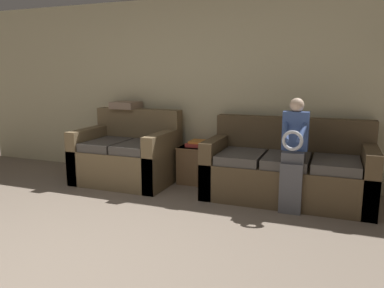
% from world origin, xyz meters
% --- Properties ---
extents(wall_back, '(7.55, 0.06, 2.55)m').
position_xyz_m(wall_back, '(0.00, 3.24, 1.27)').
color(wall_back, beige).
rests_on(wall_back, ground_plane).
extents(couch_main, '(1.95, 0.93, 0.96)m').
position_xyz_m(couch_main, '(1.47, 2.70, 0.34)').
color(couch_main, brown).
rests_on(couch_main, ground_plane).
extents(couch_side, '(1.31, 0.96, 1.00)m').
position_xyz_m(couch_side, '(-0.72, 2.65, 0.35)').
color(couch_side, brown).
rests_on(couch_side, ground_plane).
extents(child_left_seated, '(0.28, 0.37, 1.24)m').
position_xyz_m(child_left_seated, '(1.57, 2.31, 0.68)').
color(child_left_seated, '#56565B').
rests_on(child_left_seated, ground_plane).
extents(side_shelf, '(0.47, 0.48, 0.51)m').
position_xyz_m(side_shelf, '(0.21, 2.95, 0.26)').
color(side_shelf, brown).
rests_on(side_shelf, ground_plane).
extents(book_stack, '(0.25, 0.31, 0.08)m').
position_xyz_m(book_stack, '(0.21, 2.95, 0.55)').
color(book_stack, '#BC3833').
rests_on(book_stack, side_shelf).
extents(throw_pillow, '(0.37, 0.37, 0.10)m').
position_xyz_m(throw_pillow, '(-0.93, 2.98, 1.05)').
color(throw_pillow, gray).
rests_on(throw_pillow, couch_side).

